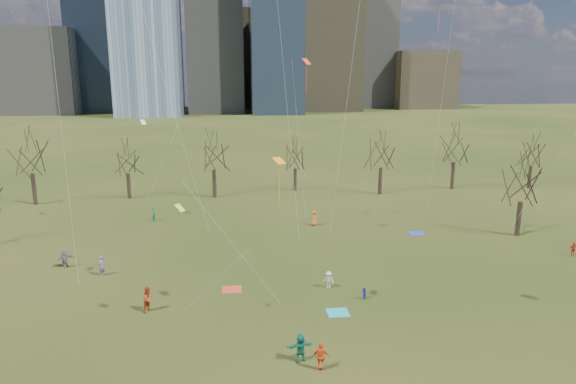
{
  "coord_description": "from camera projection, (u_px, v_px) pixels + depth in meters",
  "views": [
    {
      "loc": [
        -5.57,
        -31.93,
        17.25
      ],
      "look_at": [
        0.0,
        12.0,
        7.0
      ],
      "focal_mm": 32.0,
      "sensor_mm": 36.0,
      "label": 1
    }
  ],
  "objects": [
    {
      "name": "person_7",
      "position": [
        101.0,
        266.0,
        44.71
      ],
      "size": [
        0.68,
        0.77,
        1.78
      ],
      "primitive_type": "imported",
      "rotation": [
        0.0,
        0.0,
        4.23
      ],
      "color": "#794993",
      "rests_on": "ground"
    },
    {
      "name": "person_11",
      "position": [
        65.0,
        259.0,
        46.6
      ],
      "size": [
        1.59,
        1.21,
        1.67
      ],
      "primitive_type": "imported",
      "rotation": [
        0.0,
        0.0,
        0.53
      ],
      "color": "slate",
      "rests_on": "ground"
    },
    {
      "name": "bare_tree_row",
      "position": [
        264.0,
        157.0,
        70.02
      ],
      "size": [
        113.04,
        29.8,
        9.5
      ],
      "color": "black",
      "rests_on": "ground"
    },
    {
      "name": "blanket_teal",
      "position": [
        338.0,
        313.0,
        37.89
      ],
      "size": [
        1.6,
        1.5,
        0.03
      ],
      "primitive_type": "cube",
      "color": "teal",
      "rests_on": "ground"
    },
    {
      "name": "person_12",
      "position": [
        314.0,
        218.0,
        59.45
      ],
      "size": [
        0.86,
        1.02,
        1.77
      ],
      "primitive_type": "imported",
      "rotation": [
        0.0,
        0.0,
        1.16
      ],
      "color": "#E45719",
      "rests_on": "ground"
    },
    {
      "name": "blanket_crimson",
      "position": [
        232.0,
        290.0,
        41.93
      ],
      "size": [
        1.6,
        1.5,
        0.03
      ],
      "primitive_type": "cube",
      "color": "#B13B23",
      "rests_on": "ground"
    },
    {
      "name": "person_10",
      "position": [
        573.0,
        249.0,
        49.55
      ],
      "size": [
        0.85,
        0.44,
        1.39
      ],
      "primitive_type": "imported",
      "rotation": [
        0.0,
        0.0,
        6.15
      ],
      "color": "red",
      "rests_on": "ground"
    },
    {
      "name": "downtown_skyline",
      "position": [
        227.0,
        24.0,
        229.93
      ],
      "size": [
        212.5,
        78.0,
        118.0
      ],
      "color": "slate",
      "rests_on": "ground"
    },
    {
      "name": "ground",
      "position": [
        310.0,
        329.0,
        35.44
      ],
      "size": [
        500.0,
        500.0,
        0.0
      ],
      "primitive_type": "plane",
      "color": "black",
      "rests_on": "ground"
    },
    {
      "name": "blanket_navy",
      "position": [
        416.0,
        233.0,
        56.7
      ],
      "size": [
        1.6,
        1.5,
        0.03
      ],
      "primitive_type": "cube",
      "color": "#272EB8",
      "rests_on": "ground"
    },
    {
      "name": "person_5",
      "position": [
        300.0,
        348.0,
        31.34
      ],
      "size": [
        1.74,
        0.81,
        1.81
      ],
      "primitive_type": "imported",
      "rotation": [
        0.0,
        0.0,
        3.31
      ],
      "color": "#176855",
      "rests_on": "ground"
    },
    {
      "name": "person_2",
      "position": [
        149.0,
        299.0,
        37.92
      ],
      "size": [
        1.17,
        1.2,
        1.95
      ],
      "primitive_type": "imported",
      "rotation": [
        0.0,
        0.0,
        0.9
      ],
      "color": "#A63617",
      "rests_on": "ground"
    },
    {
      "name": "kites_airborne",
      "position": [
        301.0,
        127.0,
        43.74
      ],
      "size": [
        61.78,
        43.12,
        27.97
      ],
      "color": "orange",
      "rests_on": "ground"
    },
    {
      "name": "person_13",
      "position": [
        154.0,
        214.0,
        61.17
      ],
      "size": [
        0.68,
        0.74,
        1.7
      ],
      "primitive_type": "imported",
      "rotation": [
        0.0,
        0.0,
        2.15
      ],
      "color": "#197448",
      "rests_on": "ground"
    },
    {
      "name": "person_9",
      "position": [
        329.0,
        280.0,
        42.13
      ],
      "size": [
        1.07,
        0.94,
        1.44
      ],
      "primitive_type": "imported",
      "rotation": [
        0.0,
        0.0,
        5.73
      ],
      "color": "silver",
      "rests_on": "ground"
    },
    {
      "name": "person_8",
      "position": [
        364.0,
        294.0,
        40.0
      ],
      "size": [
        0.48,
        0.56,
        0.99
      ],
      "primitive_type": "imported",
      "rotation": [
        0.0,
        0.0,
        4.95
      ],
      "color": "#292CB3",
      "rests_on": "ground"
    },
    {
      "name": "person_4",
      "position": [
        321.0,
        357.0,
        30.37
      ],
      "size": [
        1.11,
        0.67,
        1.77
      ],
      "primitive_type": "imported",
      "rotation": [
        0.0,
        0.0,
        2.9
      ],
      "color": "#ED491A",
      "rests_on": "ground"
    }
  ]
}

